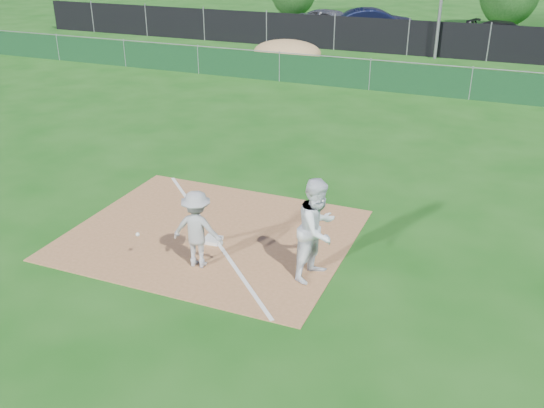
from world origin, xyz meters
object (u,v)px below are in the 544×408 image
at_px(play_at_first, 197,229).
at_px(runner, 317,229).
at_px(car_right, 505,33).
at_px(first_base, 212,240).
at_px(car_mid, 375,23).
at_px(car_left, 331,22).

distance_m(play_at_first, runner, 2.36).
bearing_deg(car_right, runner, -166.06).
xyz_separation_m(play_at_first, runner, (2.29, 0.53, 0.20)).
distance_m(first_base, car_right, 28.12).
bearing_deg(car_mid, runner, 170.09).
bearing_deg(car_left, car_right, -61.30).
bearing_deg(first_base, play_at_first, -77.92).
bearing_deg(first_base, runner, -10.06).
distance_m(car_mid, car_right, 7.45).
bearing_deg(runner, car_right, 11.56).
bearing_deg(runner, car_left, 32.18).
relative_size(car_left, car_mid, 0.94).
height_order(first_base, runner, runner).
bearing_deg(car_right, car_mid, 112.54).
relative_size(first_base, play_at_first, 0.20).
height_order(first_base, car_right, car_right).
bearing_deg(play_at_first, car_left, 102.15).
bearing_deg(car_left, play_at_first, -145.39).
bearing_deg(car_mid, first_base, 165.13).
height_order(play_at_first, car_mid, car_mid).
height_order(car_left, car_mid, car_mid).
bearing_deg(play_at_first, first_base, 102.08).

